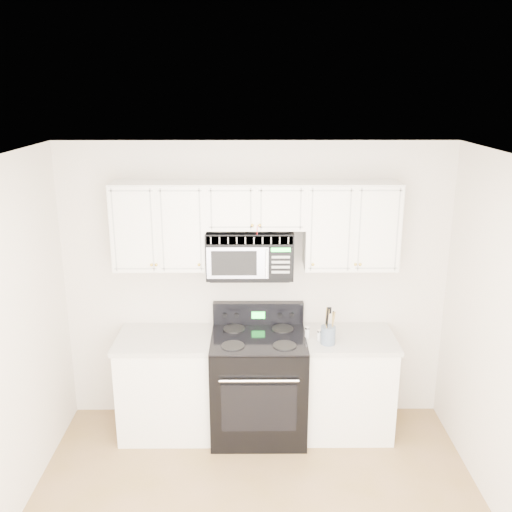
{
  "coord_description": "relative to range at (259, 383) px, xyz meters",
  "views": [
    {
      "loc": [
        -0.03,
        -3.18,
        3.04
      ],
      "look_at": [
        0.0,
        1.3,
        1.71
      ],
      "focal_mm": 40.0,
      "sensor_mm": 36.0,
      "label": 1
    }
  ],
  "objects": [
    {
      "name": "upper_cabinets",
      "position": [
        -0.02,
        0.18,
        1.45
      ],
      "size": [
        2.44,
        0.37,
        0.75
      ],
      "color": "white",
      "rests_on": "ground"
    },
    {
      "name": "room",
      "position": [
        -0.02,
        -1.4,
        0.82
      ],
      "size": [
        3.51,
        3.51,
        2.61
      ],
      "color": "#8E6C4E",
      "rests_on": "ground"
    },
    {
      "name": "base_cabinet_right",
      "position": [
        0.78,
        0.04,
        -0.06
      ],
      "size": [
        0.86,
        0.65,
        0.92
      ],
      "color": "white",
      "rests_on": "ground"
    },
    {
      "name": "shaker_salt",
      "position": [
        0.43,
        0.0,
        0.49
      ],
      "size": [
        0.04,
        0.04,
        0.11
      ],
      "color": "silver",
      "rests_on": "base_cabinet_right"
    },
    {
      "name": "utensil_crock",
      "position": [
        0.59,
        -0.11,
        0.52
      ],
      "size": [
        0.13,
        0.13,
        0.34
      ],
      "color": "#4D5A70",
      "rests_on": "base_cabinet_right"
    },
    {
      "name": "base_cabinet_left",
      "position": [
        -0.82,
        0.04,
        -0.06
      ],
      "size": [
        0.86,
        0.65,
        0.92
      ],
      "color": "white",
      "rests_on": "ground"
    },
    {
      "name": "microwave",
      "position": [
        -0.08,
        0.16,
        1.17
      ],
      "size": [
        0.74,
        0.42,
        0.41
      ],
      "color": "black",
      "rests_on": "ground"
    },
    {
      "name": "range",
      "position": [
        0.0,
        0.0,
        0.0
      ],
      "size": [
        0.83,
        0.75,
        1.14
      ],
      "color": "black",
      "rests_on": "ground"
    },
    {
      "name": "shaker_pepper",
      "position": [
        0.53,
        -0.04,
        0.48
      ],
      "size": [
        0.04,
        0.04,
        0.09
      ],
      "color": "silver",
      "rests_on": "base_cabinet_right"
    }
  ]
}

